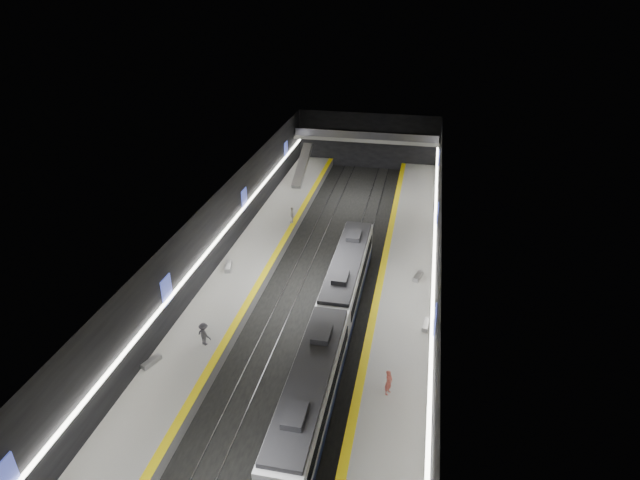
% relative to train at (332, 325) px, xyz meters
% --- Properties ---
extents(ground, '(70.00, 70.00, 0.00)m').
position_rel_train_xyz_m(ground, '(-2.50, 6.67, -2.20)').
color(ground, black).
rests_on(ground, ground).
extents(ceiling, '(20.00, 70.00, 0.04)m').
position_rel_train_xyz_m(ceiling, '(-2.50, 6.67, 5.80)').
color(ceiling, beige).
rests_on(ceiling, wall_left).
extents(wall_left, '(0.04, 70.00, 8.00)m').
position_rel_train_xyz_m(wall_left, '(-12.50, 6.67, 1.80)').
color(wall_left, black).
rests_on(wall_left, ground).
extents(wall_right, '(0.04, 70.00, 8.00)m').
position_rel_train_xyz_m(wall_right, '(7.50, 6.67, 1.80)').
color(wall_right, black).
rests_on(wall_right, ground).
extents(wall_back, '(20.00, 0.04, 8.00)m').
position_rel_train_xyz_m(wall_back, '(-2.50, 41.67, 1.80)').
color(wall_back, black).
rests_on(wall_back, ground).
extents(platform_left, '(5.00, 70.00, 1.00)m').
position_rel_train_xyz_m(platform_left, '(-10.00, 6.67, -1.70)').
color(platform_left, slate).
rests_on(platform_left, ground).
extents(tile_surface_left, '(5.00, 70.00, 0.02)m').
position_rel_train_xyz_m(tile_surface_left, '(-10.00, 6.67, -1.19)').
color(tile_surface_left, '#A5A5A0').
rests_on(tile_surface_left, platform_left).
extents(tactile_strip_left, '(0.60, 70.00, 0.02)m').
position_rel_train_xyz_m(tactile_strip_left, '(-7.80, 6.67, -1.18)').
color(tactile_strip_left, yellow).
rests_on(tactile_strip_left, platform_left).
extents(platform_right, '(5.00, 70.00, 1.00)m').
position_rel_train_xyz_m(platform_right, '(5.00, 6.67, -1.70)').
color(platform_right, slate).
rests_on(platform_right, ground).
extents(tile_surface_right, '(5.00, 70.00, 0.02)m').
position_rel_train_xyz_m(tile_surface_right, '(5.00, 6.67, -1.19)').
color(tile_surface_right, '#A5A5A0').
rests_on(tile_surface_right, platform_right).
extents(tactile_strip_right, '(0.60, 70.00, 0.02)m').
position_rel_train_xyz_m(tactile_strip_right, '(2.80, 6.67, -1.18)').
color(tactile_strip_right, yellow).
rests_on(tactile_strip_right, platform_right).
extents(rails, '(6.52, 70.00, 0.12)m').
position_rel_train_xyz_m(rails, '(-2.50, 6.67, -2.14)').
color(rails, gray).
rests_on(rails, ground).
extents(train, '(2.69, 30.04, 3.60)m').
position_rel_train_xyz_m(train, '(0.00, 0.00, 0.00)').
color(train, '#10183C').
rests_on(train, ground).
extents(ad_posters, '(19.94, 53.50, 2.20)m').
position_rel_train_xyz_m(ad_posters, '(-2.50, 7.67, 2.30)').
color(ad_posters, '#3E4BBB').
rests_on(ad_posters, wall_left).
extents(cove_light_left, '(0.25, 68.60, 0.12)m').
position_rel_train_xyz_m(cove_light_left, '(-12.30, 6.67, 1.60)').
color(cove_light_left, white).
rests_on(cove_light_left, wall_left).
extents(cove_light_right, '(0.25, 68.60, 0.12)m').
position_rel_train_xyz_m(cove_light_right, '(7.30, 6.67, 1.60)').
color(cove_light_right, white).
rests_on(cove_light_right, wall_right).
extents(mezzanine_bridge, '(20.00, 3.00, 1.50)m').
position_rel_train_xyz_m(mezzanine_bridge, '(-2.50, 39.60, 2.84)').
color(mezzanine_bridge, gray).
rests_on(mezzanine_bridge, wall_left).
extents(escalator, '(1.20, 7.50, 3.92)m').
position_rel_train_xyz_m(escalator, '(-10.00, 32.67, 0.70)').
color(escalator, '#99999E').
rests_on(escalator, platform_left).
extents(bench_left_near, '(0.97, 1.65, 0.39)m').
position_rel_train_xyz_m(bench_left_near, '(-12.00, -5.56, -1.00)').
color(bench_left_near, '#99999E').
rests_on(bench_left_near, platform_left).
extents(bench_left_far, '(0.97, 1.94, 0.46)m').
position_rel_train_xyz_m(bench_left_far, '(-11.37, 8.30, -0.97)').
color(bench_left_far, '#99999E').
rests_on(bench_left_far, platform_left).
extents(bench_right_near, '(0.61, 1.66, 0.40)m').
position_rel_train_xyz_m(bench_right_near, '(7.00, 2.84, -1.00)').
color(bench_right_near, '#99999E').
rests_on(bench_right_near, platform_right).
extents(bench_right_far, '(0.90, 1.76, 0.42)m').
position_rel_train_xyz_m(bench_right_far, '(6.09, 10.08, -0.99)').
color(bench_right_far, '#99999E').
rests_on(bench_right_far, platform_right).
extents(passenger_right_a, '(0.67, 0.79, 1.85)m').
position_rel_train_xyz_m(passenger_right_a, '(4.75, -5.10, -0.27)').
color(passenger_right_a, '#C9584B').
rests_on(passenger_right_a, platform_right).
extents(passenger_left_a, '(0.83, 1.18, 1.86)m').
position_rel_train_xyz_m(passenger_left_a, '(-8.00, 19.24, -0.27)').
color(passenger_left_a, silver).
rests_on(passenger_left_a, platform_left).
extents(passenger_left_b, '(1.38, 1.10, 1.87)m').
position_rel_train_xyz_m(passenger_left_b, '(-9.13, -2.70, -0.26)').
color(passenger_left_b, '#46454D').
rests_on(passenger_left_b, platform_left).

